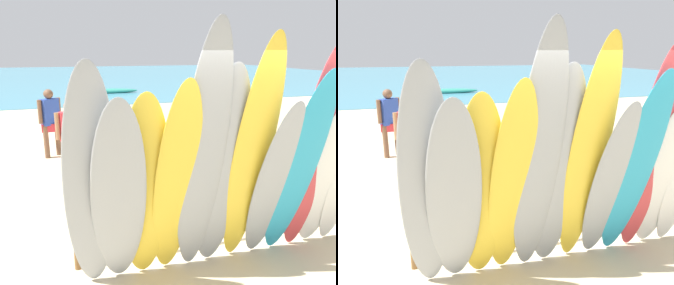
# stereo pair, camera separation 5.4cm
# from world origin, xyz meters

# --- Properties ---
(ground) EXTENTS (60.00, 60.00, 0.00)m
(ground) POSITION_xyz_m (0.00, 14.00, 0.00)
(ground) COLOR beige
(ocean_water) EXTENTS (60.00, 40.00, 0.02)m
(ocean_water) POSITION_xyz_m (0.00, 32.36, 0.01)
(ocean_water) COLOR teal
(ocean_water) RESTS_ON ground
(surfboard_rack) EXTENTS (3.55, 0.07, 0.75)m
(surfboard_rack) POSITION_xyz_m (0.00, 0.00, 0.60)
(surfboard_rack) COLOR brown
(surfboard_rack) RESTS_ON ground
(surfboard_grey_0) EXTENTS (0.53, 0.64, 2.45)m
(surfboard_grey_0) POSITION_xyz_m (-1.55, -0.54, 1.22)
(surfboard_grey_0) COLOR #999EA3
(surfboard_grey_0) RESTS_ON ground
(surfboard_grey_1) EXTENTS (0.61, 0.79, 2.15)m
(surfboard_grey_1) POSITION_xyz_m (-1.29, -0.59, 1.07)
(surfboard_grey_1) COLOR #999EA3
(surfboard_grey_1) RESTS_ON ground
(surfboard_yellow_2) EXTENTS (0.58, 0.60, 2.16)m
(surfboard_yellow_2) POSITION_xyz_m (-1.01, -0.51, 1.08)
(surfboard_yellow_2) COLOR yellow
(surfboard_yellow_2) RESTS_ON ground
(surfboard_yellow_3) EXTENTS (0.53, 0.71, 2.28)m
(surfboard_yellow_3) POSITION_xyz_m (-0.69, -0.56, 1.14)
(surfboard_yellow_3) COLOR yellow
(surfboard_yellow_3) RESTS_ON ground
(surfboard_grey_4) EXTENTS (0.51, 0.73, 2.81)m
(surfboard_grey_4) POSITION_xyz_m (-0.42, -0.61, 1.40)
(surfboard_grey_4) COLOR #999EA3
(surfboard_grey_4) RESTS_ON ground
(surfboard_grey_5) EXTENTS (0.57, 0.60, 2.41)m
(surfboard_grey_5) POSITION_xyz_m (-0.16, -0.53, 1.20)
(surfboard_grey_5) COLOR #999EA3
(surfboard_grey_5) RESTS_ON ground
(surfboard_yellow_6) EXTENTS (0.49, 0.75, 2.69)m
(surfboard_yellow_6) POSITION_xyz_m (0.16, -0.59, 1.35)
(surfboard_yellow_6) COLOR yellow
(surfboard_yellow_6) RESTS_ON ground
(surfboard_grey_7) EXTENTS (0.51, 0.73, 2.03)m
(surfboard_grey_7) POSITION_xyz_m (0.47, -0.59, 1.02)
(surfboard_grey_7) COLOR #999EA3
(surfboard_grey_7) RESTS_ON ground
(surfboard_teal_8) EXTENTS (0.55, 0.80, 2.34)m
(surfboard_teal_8) POSITION_xyz_m (0.75, -0.64, 1.17)
(surfboard_teal_8) COLOR #289EC6
(surfboard_teal_8) RESTS_ON ground
(surfboard_red_9) EXTENTS (0.53, 0.68, 2.61)m
(surfboard_red_9) POSITION_xyz_m (0.99, -0.56, 1.30)
(surfboard_red_9) COLOR #D13D42
(surfboard_red_9) RESTS_ON ground
(surfboard_white_10) EXTENTS (0.59, 0.63, 2.01)m
(surfboard_white_10) POSITION_xyz_m (1.27, -0.52, 1.01)
(surfboard_white_10) COLOR white
(surfboard_white_10) RESTS_ON ground
(beachgoer_by_water) EXTENTS (0.58, 0.28, 1.56)m
(beachgoer_by_water) POSITION_xyz_m (-1.59, 3.17, 0.90)
(beachgoer_by_water) COLOR #9E704C
(beachgoer_by_water) RESTS_ON ground
(beachgoer_near_rack) EXTENTS (0.51, 0.41, 1.62)m
(beachgoer_near_rack) POSITION_xyz_m (-1.98, 4.81, 0.93)
(beachgoer_near_rack) COLOR brown
(beachgoer_near_rack) RESTS_ON ground
(distant_boat) EXTENTS (3.74, 0.66, 0.30)m
(distant_boat) POSITION_xyz_m (1.03, 17.09, 0.13)
(distant_boat) COLOR teal
(distant_boat) RESTS_ON ground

